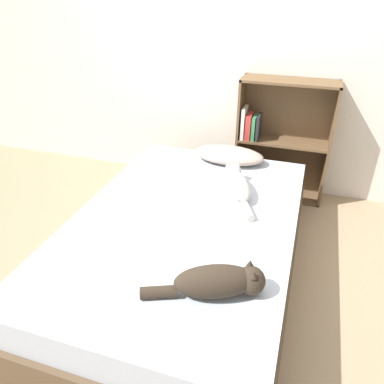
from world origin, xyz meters
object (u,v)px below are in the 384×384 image
object	(u,v)px
bed	(185,246)
cat_dark	(220,282)
cat_light	(237,183)
pillow	(229,155)
bookshelf	(280,138)

from	to	relation	value
bed	cat_dark	size ratio (longest dim) A/B	3.75
bed	cat_light	bearing A→B (deg)	62.06
cat_dark	cat_light	bearing A→B (deg)	75.08
pillow	bookshelf	distance (m)	0.55
cat_dark	pillow	bearing A→B (deg)	79.09
cat_light	cat_dark	distance (m)	1.00
bed	bookshelf	size ratio (longest dim) A/B	2.02
pillow	cat_light	size ratio (longest dim) A/B	0.98
bed	cat_light	xyz separation A→B (m)	(0.24, 0.44, 0.28)
cat_dark	bookshelf	xyz separation A→B (m)	(0.06, 1.84, 0.02)
bookshelf	cat_dark	bearing A→B (deg)	-91.87
pillow	cat_dark	world-z (taller)	cat_dark
pillow	cat_dark	bearing A→B (deg)	-78.35
cat_light	bookshelf	bearing A→B (deg)	-37.65
pillow	cat_dark	size ratio (longest dim) A/B	1.00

